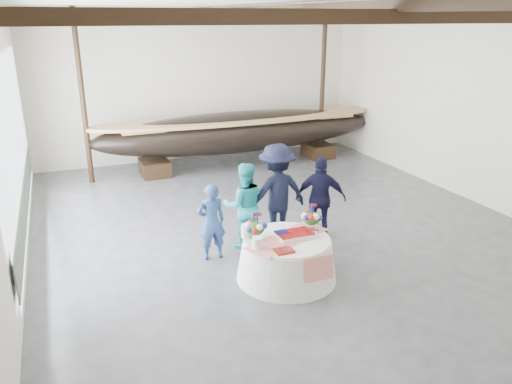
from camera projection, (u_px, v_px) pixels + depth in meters
name	position (u px, v px, depth m)	size (l,w,h in m)	color
floor	(279.00, 224.00, 10.79)	(10.00, 12.00, 0.01)	#3D3D42
wall_back	(199.00, 85.00, 15.28)	(10.00, 0.02, 4.50)	silver
wall_left	(7.00, 144.00, 8.28)	(0.02, 12.00, 4.50)	silver
wall_right	(473.00, 106.00, 11.80)	(0.02, 12.00, 4.50)	silver
ceiling	(282.00, 2.00, 9.29)	(10.00, 12.00, 0.01)	white
pavilion_structure	(266.00, 29.00, 10.14)	(9.80, 11.76, 4.50)	black
open_bay	(17.00, 154.00, 9.31)	(0.03, 7.00, 3.20)	silver
longboat_display	(241.00, 131.00, 14.72)	(8.70, 1.74, 1.63)	black
banquet_table	(287.00, 258.00, 8.47)	(1.71, 1.71, 0.74)	white
tabletop_items	(282.00, 228.00, 8.41)	(1.67, 1.14, 0.40)	red
guest_woman_blue	(211.00, 222.00, 9.05)	(0.53, 0.35, 1.45)	navy
guest_woman_teal	(245.00, 205.00, 9.52)	(0.82, 0.64, 1.68)	teal
guest_man_left	(277.00, 193.00, 9.75)	(1.27, 0.73, 1.97)	black
guest_man_right	(321.00, 198.00, 9.88)	(1.00, 0.41, 1.70)	black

